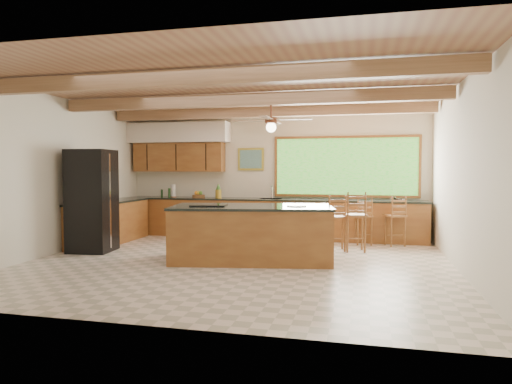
# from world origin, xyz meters

# --- Properties ---
(ground) EXTENTS (7.20, 7.20, 0.00)m
(ground) POSITION_xyz_m (0.00, 0.00, 0.00)
(ground) COLOR beige
(ground) RESTS_ON ground
(room_shell) EXTENTS (7.27, 6.54, 3.02)m
(room_shell) POSITION_xyz_m (-0.17, 0.65, 2.21)
(room_shell) COLOR beige
(room_shell) RESTS_ON ground
(counter_run) EXTENTS (7.12, 3.10, 1.27)m
(counter_run) POSITION_xyz_m (-0.82, 2.52, 0.46)
(counter_run) COLOR brown
(counter_run) RESTS_ON ground
(island) EXTENTS (2.97, 1.77, 0.99)m
(island) POSITION_xyz_m (0.20, 0.25, 0.49)
(island) COLOR brown
(island) RESTS_ON ground
(refrigerator) EXTENTS (0.85, 0.83, 1.99)m
(refrigerator) POSITION_xyz_m (-3.05, 0.40, 1.00)
(refrigerator) COLOR black
(refrigerator) RESTS_ON ground
(bar_stool_a) EXTENTS (0.47, 0.47, 1.10)m
(bar_stool_a) POSITION_xyz_m (1.59, 1.54, 0.65)
(bar_stool_a) COLOR brown
(bar_stool_a) RESTS_ON ground
(bar_stool_b) EXTENTS (0.42, 0.42, 1.01)m
(bar_stool_b) POSITION_xyz_m (2.12, 2.40, 0.60)
(bar_stool_b) COLOR brown
(bar_stool_b) RESTS_ON ground
(bar_stool_c) EXTENTS (0.49, 0.49, 1.05)m
(bar_stool_c) POSITION_xyz_m (2.77, 2.39, 0.62)
(bar_stool_c) COLOR brown
(bar_stool_c) RESTS_ON ground
(bar_stool_d) EXTENTS (0.49, 0.49, 1.18)m
(bar_stool_d) POSITION_xyz_m (1.96, 1.54, 0.70)
(bar_stool_d) COLOR brown
(bar_stool_d) RESTS_ON ground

